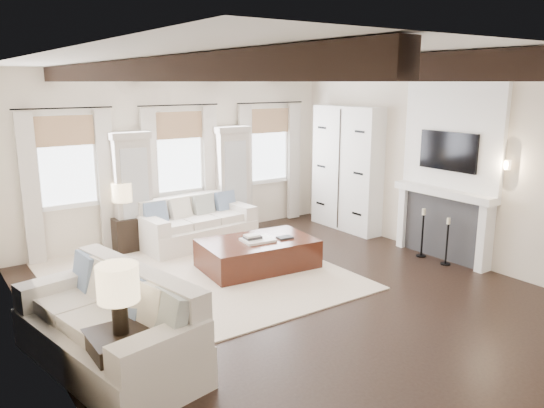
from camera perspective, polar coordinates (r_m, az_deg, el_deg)
ground at (r=7.56m, az=2.72°, el=-10.13°), size 7.50×7.50×0.00m
room_shell at (r=8.19m, az=3.20°, el=5.42°), size 6.54×7.54×3.22m
area_rug at (r=8.47m, az=-8.16°, el=-7.57°), size 4.16×4.25×0.02m
sofa_back at (r=9.96m, az=-8.16°, el=-2.31°), size 2.16×1.11×0.90m
sofa_left at (r=6.04m, az=-16.72°, el=-12.59°), size 1.49×2.51×1.01m
ottoman at (r=8.66m, az=-1.56°, el=-5.39°), size 1.90×1.29×0.47m
tray at (r=8.52m, az=-1.52°, el=-3.89°), size 0.53×0.43×0.04m
book_lower at (r=8.53m, az=-2.10°, el=-3.59°), size 0.28×0.22×0.04m
book_upper at (r=8.49m, az=-2.20°, el=-3.43°), size 0.24×0.19×0.03m
book_loose at (r=8.67m, az=1.39°, el=-3.62°), size 0.26×0.20×0.03m
side_table_front at (r=5.58m, az=-15.71°, el=-15.98°), size 0.61×0.61×0.61m
lamp_front at (r=5.26m, az=-16.23°, el=-8.58°), size 0.40×0.40×0.69m
side_table_back at (r=9.82m, az=-15.54°, el=-3.21°), size 0.41×0.41×0.61m
lamp_back at (r=9.64m, az=-15.80°, el=1.02°), size 0.37×0.37×0.63m
candlestick_near at (r=9.24m, az=18.28°, el=-4.25°), size 0.16×0.16×0.80m
candlestick_far at (r=9.53m, az=15.86°, el=-3.42°), size 0.17×0.17×0.85m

